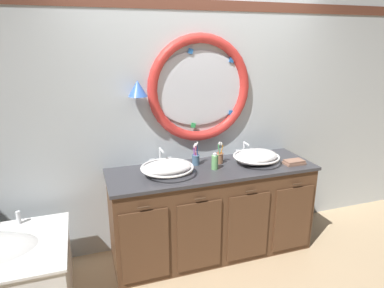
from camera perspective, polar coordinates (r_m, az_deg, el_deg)
ground_plane at (r=3.38m, az=4.21°, el=-19.64°), size 14.00×14.00×0.00m
back_wall_assembly at (r=3.33m, az=0.80°, el=5.08°), size 6.40×0.26×2.60m
vanity_counter at (r=3.34m, az=3.35°, el=-11.06°), size 1.95×0.65×0.88m
sink_basin_left at (r=2.98m, az=-4.20°, el=-4.01°), size 0.47×0.47×0.13m
sink_basin_right at (r=3.30m, az=10.80°, el=-2.11°), size 0.45×0.45×0.14m
faucet_set_left at (r=3.21m, az=-5.32°, el=-2.42°), size 0.22×0.15×0.18m
faucet_set_right at (r=3.51m, az=8.82°, el=-1.03°), size 0.20×0.13×0.15m
toothbrush_holder_left at (r=3.21m, az=0.63°, el=-2.48°), size 0.08×0.08×0.22m
toothbrush_holder_right at (r=3.27m, az=4.64°, el=-2.24°), size 0.08×0.08×0.22m
soap_dispenser at (r=3.11m, az=3.88°, el=-3.01°), size 0.06×0.07×0.16m
folded_hand_towel at (r=3.38m, az=16.86°, el=-2.96°), size 0.20×0.12×0.04m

